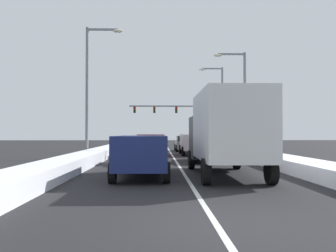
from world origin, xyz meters
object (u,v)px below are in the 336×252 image
object	(u,v)px
sedan_black_center_lane_second	(146,150)
street_lamp_left_mid	(92,81)
suv_navy_center_lane_nearest	(142,152)
street_lamp_right_near	(240,94)
suv_maroon_center_lane_third	(151,143)
sedan_tan_right_lane_second	(207,149)
sedan_white_center_lane_fourth	(151,144)
traffic_light_gantry	(173,114)
box_truck_right_lane_nearest	(225,130)
street_lamp_right_mid	(219,101)
sedan_gray_right_lane_fourth	(185,143)
suv_silver_right_lane_third	(194,142)

from	to	relation	value
sedan_black_center_lane_second	street_lamp_left_mid	world-z (taller)	street_lamp_left_mid
suv_navy_center_lane_nearest	street_lamp_left_mid	world-z (taller)	street_lamp_left_mid
street_lamp_left_mid	street_lamp_right_near	bearing A→B (deg)	14.68
street_lamp_right_near	suv_maroon_center_lane_third	bearing A→B (deg)	-170.72
street_lamp_left_mid	sedan_tan_right_lane_second	bearing A→B (deg)	-24.78
sedan_white_center_lane_fourth	street_lamp_right_near	world-z (taller)	street_lamp_right_near
sedan_tan_right_lane_second	traffic_light_gantry	size ratio (longest dim) A/B	0.42
sedan_black_center_lane_second	sedan_white_center_lane_fourth	bearing A→B (deg)	89.96
box_truck_right_lane_nearest	sedan_black_center_lane_second	bearing A→B (deg)	116.95
suv_maroon_center_lane_third	street_lamp_right_mid	xyz separation A→B (m)	(7.17, 10.76, 4.27)
street_lamp_right_mid	sedan_white_center_lane_fourth	bearing A→B (deg)	-151.71
suv_maroon_center_lane_third	street_lamp_right_near	bearing A→B (deg)	9.28
suv_navy_center_lane_nearest	street_lamp_right_mid	size ratio (longest dim) A/B	0.55
suv_maroon_center_lane_third	street_lamp_left_mid	world-z (taller)	street_lamp_left_mid
sedan_gray_right_lane_fourth	street_lamp_right_mid	distance (m)	6.97
sedan_tan_right_lane_second	sedan_gray_right_lane_fourth	bearing A→B (deg)	91.66
traffic_light_gantry	suv_navy_center_lane_nearest	bearing A→B (deg)	-94.17
box_truck_right_lane_nearest	sedan_tan_right_lane_second	bearing A→B (deg)	88.00
suv_silver_right_lane_third	sedan_black_center_lane_second	xyz separation A→B (m)	(-3.63, -7.62, -0.25)
sedan_gray_right_lane_fourth	sedan_black_center_lane_second	world-z (taller)	same
box_truck_right_lane_nearest	suv_silver_right_lane_third	world-z (taller)	box_truck_right_lane_nearest
sedan_white_center_lane_fourth	traffic_light_gantry	bearing A→B (deg)	81.70
suv_maroon_center_lane_third	street_lamp_right_mid	bearing A→B (deg)	56.33
sedan_gray_right_lane_fourth	traffic_light_gantry	distance (m)	20.65
street_lamp_right_near	sedan_black_center_lane_second	bearing A→B (deg)	-135.56
sedan_tan_right_lane_second	street_lamp_right_near	xyz separation A→B (m)	(3.68, 6.62, 4.23)
sedan_gray_right_lane_fourth	suv_maroon_center_lane_third	distance (m)	7.92
suv_navy_center_lane_nearest	street_lamp_right_mid	distance (m)	25.39
suv_silver_right_lane_third	sedan_gray_right_lane_fourth	world-z (taller)	suv_silver_right_lane_third
street_lamp_right_mid	box_truck_right_lane_nearest	bearing A→B (deg)	-99.26
sedan_tan_right_lane_second	street_lamp_right_mid	size ratio (longest dim) A/B	0.50
sedan_black_center_lane_second	traffic_light_gantry	world-z (taller)	traffic_light_gantry
suv_maroon_center_lane_third	street_lamp_left_mid	size ratio (longest dim) A/B	0.52
suv_navy_center_lane_nearest	sedan_black_center_lane_second	size ratio (longest dim) A/B	1.09
suv_silver_right_lane_third	suv_maroon_center_lane_third	bearing A→B (deg)	-156.16
street_lamp_right_near	sedan_tan_right_lane_second	bearing A→B (deg)	-119.08
street_lamp_right_near	street_lamp_left_mid	distance (m)	11.90
sedan_gray_right_lane_fourth	traffic_light_gantry	size ratio (longest dim) A/B	0.42
box_truck_right_lane_nearest	sedan_tan_right_lane_second	size ratio (longest dim) A/B	1.60
street_lamp_right_mid	street_lamp_left_mid	distance (m)	17.00
suv_navy_center_lane_nearest	street_lamp_left_mid	xyz separation A→B (m)	(-4.14, 11.36, 4.53)
street_lamp_right_mid	sedan_black_center_lane_second	bearing A→B (deg)	-113.55
sedan_tan_right_lane_second	street_lamp_right_mid	world-z (taller)	street_lamp_right_mid
suv_navy_center_lane_nearest	sedan_black_center_lane_second	bearing A→B (deg)	90.52
sedan_gray_right_lane_fourth	street_lamp_right_near	xyz separation A→B (m)	(4.05, -6.06, 4.23)
suv_silver_right_lane_third	street_lamp_right_mid	size ratio (longest dim) A/B	0.55
suv_silver_right_lane_third	sedan_tan_right_lane_second	bearing A→B (deg)	-89.02
sedan_gray_right_lane_fourth	street_lamp_right_mid	bearing A→B (deg)	41.52
suv_navy_center_lane_nearest	box_truck_right_lane_nearest	bearing A→B (deg)	3.86
suv_navy_center_lane_nearest	sedan_tan_right_lane_second	bearing A→B (deg)	64.58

